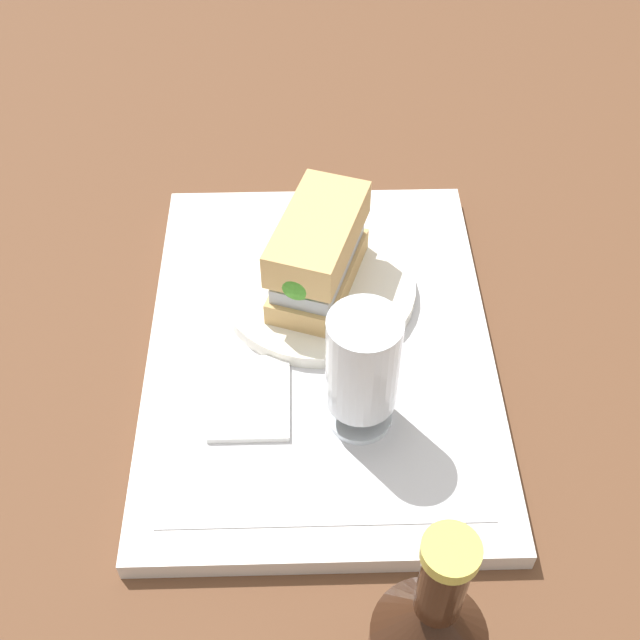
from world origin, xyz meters
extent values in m
plane|color=brown|center=(0.00, 0.00, 0.00)|extent=(3.00, 3.00, 0.00)
cube|color=silver|center=(0.00, 0.00, 0.01)|extent=(0.44, 0.32, 0.02)
cube|color=silver|center=(0.00, 0.00, 0.02)|extent=(0.38, 0.27, 0.00)
cylinder|color=silver|center=(-0.06, 0.00, 0.03)|extent=(0.19, 0.19, 0.01)
cube|color=tan|center=(-0.06, 0.00, 0.05)|extent=(0.14, 0.10, 0.02)
cube|color=#9EA3A8|center=(-0.06, 0.00, 0.07)|extent=(0.13, 0.09, 0.02)
cube|color=silver|center=(-0.06, 0.00, 0.08)|extent=(0.12, 0.08, 0.01)
sphere|color=#47932D|center=(-0.01, -0.02, 0.09)|extent=(0.04, 0.04, 0.04)
cube|color=tan|center=(-0.06, 0.00, 0.10)|extent=(0.14, 0.10, 0.04)
cylinder|color=silver|center=(0.09, 0.03, 0.02)|extent=(0.06, 0.06, 0.01)
cylinder|color=silver|center=(0.09, 0.03, 0.04)|extent=(0.01, 0.01, 0.02)
cylinder|color=silver|center=(0.09, 0.03, 0.10)|extent=(0.06, 0.06, 0.09)
cylinder|color=gold|center=(0.09, 0.03, 0.07)|extent=(0.06, 0.06, 0.03)
cylinder|color=white|center=(0.09, 0.03, 0.09)|extent=(0.05, 0.05, 0.01)
cube|color=white|center=(0.07, -0.06, 0.02)|extent=(0.09, 0.07, 0.01)
cone|color=black|center=(0.33, 0.05, 0.18)|extent=(0.06, 0.06, 0.04)
cylinder|color=black|center=(0.33, 0.05, 0.23)|extent=(0.02, 0.02, 0.05)
cylinder|color=#BFB74C|center=(0.33, 0.05, 0.26)|extent=(0.03, 0.03, 0.01)
camera|label=1|loc=(0.49, -0.01, 0.60)|focal=45.62mm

